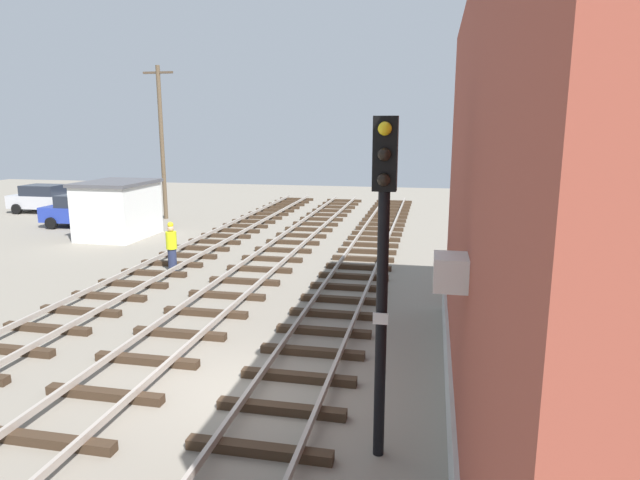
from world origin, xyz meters
The scene contains 10 objects.
ground_plane centered at (0.00, 0.00, 0.00)m, with size 80.00×80.00×0.00m, color gray.
track_near_building centered at (0.90, 0.00, 0.13)m, with size 2.50×60.31×0.32m.
track_centre centered at (-2.70, 0.00, 0.13)m, with size 2.50×60.31×0.32m.
signal_mast centered at (2.83, -1.64, 3.43)m, with size 0.36×0.40×5.47m.
control_hut centered at (-11.49, 14.17, 1.39)m, with size 3.00×3.80×2.76m.
parked_car_blue centered at (-14.92, 16.29, 0.90)m, with size 4.20×2.04×1.76m.
parked_car_white centered at (-17.59, 22.89, 0.90)m, with size 4.20×2.04×1.76m.
parked_car_silver centered at (-20.51, 20.42, 0.90)m, with size 4.20×2.04×1.76m.
utility_pole_far centered at (-11.88, 19.80, 4.56)m, with size 1.80×0.24×8.74m.
track_worker_foreground centered at (-5.95, 8.68, 0.93)m, with size 0.40×0.40×1.87m.
Camera 1 is at (3.53, -9.84, 5.30)m, focal length 30.80 mm.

